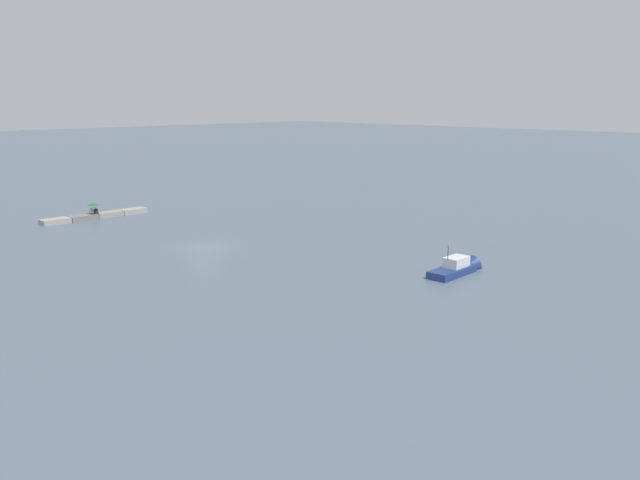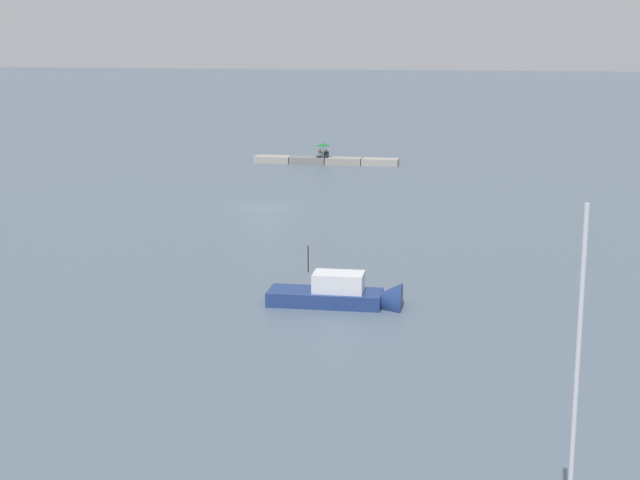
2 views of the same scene
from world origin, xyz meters
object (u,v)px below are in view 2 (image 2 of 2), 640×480
object	(u,v)px
person_seated_dark_left	(326,155)
person_seated_grey_right	(320,154)
motorboat_navy_near	(347,298)
umbrella_open_green	(323,145)

from	to	relation	value
person_seated_dark_left	person_seated_grey_right	xyz separation A→B (m)	(0.56, 0.02, 0.00)
motorboat_navy_near	person_seated_grey_right	bearing A→B (deg)	-169.53
umbrella_open_green	motorboat_navy_near	size ratio (longest dim) A/B	0.23
umbrella_open_green	motorboat_navy_near	distance (m)	44.83
person_seated_dark_left	motorboat_navy_near	world-z (taller)	motorboat_navy_near
motorboat_navy_near	umbrella_open_green	bearing A→B (deg)	-169.93
person_seated_grey_right	umbrella_open_green	distance (m)	0.92
person_seated_grey_right	umbrella_open_green	world-z (taller)	umbrella_open_green
person_seated_dark_left	motorboat_navy_near	xyz separation A→B (m)	(-9.11, 43.71, -0.51)
person_seated_grey_right	umbrella_open_green	bearing A→B (deg)	-149.57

